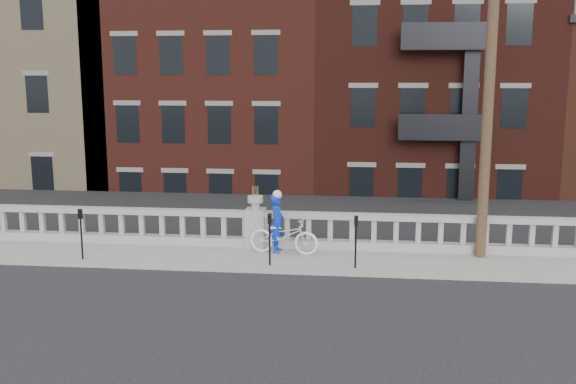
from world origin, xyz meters
TOP-DOWN VIEW (x-y plane):
  - ground at (0.00, 0.00)m, footprint 120.00×120.00m
  - sidewalk at (0.00, 3.00)m, footprint 32.00×2.20m
  - balustrade at (0.00, 3.95)m, footprint 28.00×0.34m
  - planter_pedestal at (0.00, 3.95)m, footprint 0.55×0.55m
  - lower_level at (0.56, 23.04)m, footprint 80.00×44.00m
  - utility_pole at (6.20, 3.60)m, footprint 1.60×0.28m
  - parking_meter_b at (-4.38, 2.15)m, footprint 0.10×0.09m
  - parking_meter_c at (0.66, 2.15)m, footprint 0.10×0.09m
  - parking_meter_d at (2.86, 2.15)m, footprint 0.10×0.09m
  - bicycle at (0.88, 3.32)m, footprint 2.00×0.92m
  - cyclist at (0.69, 3.48)m, footprint 0.42×0.61m

SIDE VIEW (x-z plane):
  - ground at x=0.00m, z-range 0.00..0.00m
  - sidewalk at x=0.00m, z-range 0.00..0.15m
  - balustrade at x=0.00m, z-range 0.13..1.16m
  - bicycle at x=0.88m, z-range 0.15..1.16m
  - planter_pedestal at x=0.00m, z-range -0.05..1.71m
  - cyclist at x=0.69m, z-range 0.15..1.78m
  - parking_meter_b at x=-4.38m, z-range 0.32..1.68m
  - parking_meter_c at x=0.66m, z-range 0.32..1.68m
  - parking_meter_d at x=2.86m, z-range 0.32..1.68m
  - lower_level at x=0.56m, z-range -7.77..13.03m
  - utility_pole at x=6.20m, z-range 0.24..10.24m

